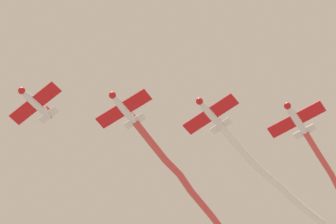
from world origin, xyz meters
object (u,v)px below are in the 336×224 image
Objects in this scene: airplane_left_wing at (124,109)px; airplane_right_wing at (211,114)px; airplane_slot at (296,119)px; airplane_lead at (35,103)px.

airplane_left_wing is 10.23m from airplane_right_wing.
airplane_slot is at bearing 132.97° from airplane_right_wing.
airplane_slot is (-18.92, -24.18, 0.75)m from airplane_lead.
airplane_lead is 0.99× the size of airplane_left_wing.
airplane_lead is 0.99× the size of airplane_slot.
airplane_right_wing reaches higher than airplane_lead.
airplane_slot is at bearing 129.72° from airplane_left_wing.
airplane_right_wing is at bearing 129.75° from airplane_left_wing.
airplane_slot is (-12.61, -16.12, 0.50)m from airplane_left_wing.
airplane_slot reaches higher than airplane_left_wing.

